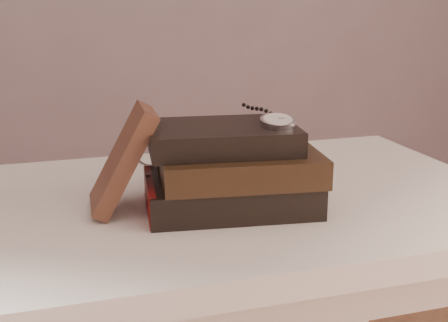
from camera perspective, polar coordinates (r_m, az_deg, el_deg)
name	(u,v)px	position (r m, az deg, el deg)	size (l,w,h in m)	color
table	(207,248)	(1.03, -1.62, -8.19)	(1.00, 0.60, 0.75)	white
book_stack	(231,170)	(0.93, 0.68, -0.83)	(0.28, 0.21, 0.13)	black
journal	(123,159)	(0.93, -9.46, 0.16)	(0.03, 0.11, 0.17)	#402218
pocket_watch	(277,121)	(0.92, 4.96, 3.79)	(0.06, 0.16, 0.02)	silver
eyeglasses	(166,150)	(1.00, -5.42, 1.03)	(0.12, 0.14, 0.05)	silver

